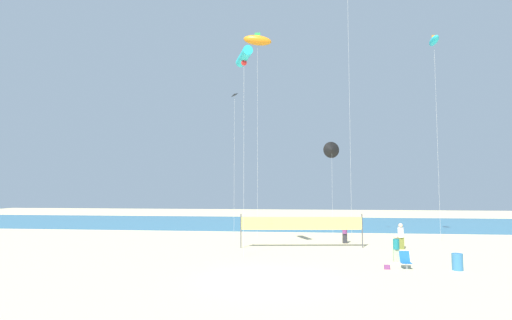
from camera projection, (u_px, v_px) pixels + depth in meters
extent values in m
plane|color=beige|center=(269.00, 280.00, 18.07)|extent=(120.00, 120.00, 0.00)
cube|color=teal|center=(287.00, 223.00, 47.61)|extent=(120.00, 20.00, 0.01)
cube|color=#99B28C|center=(396.00, 255.00, 22.56)|extent=(0.34, 0.20, 0.71)
cylinder|color=#19727A|center=(396.00, 244.00, 22.60)|extent=(0.36, 0.36, 0.59)
sphere|color=beige|center=(396.00, 237.00, 22.63)|extent=(0.26, 0.26, 0.26)
cube|color=#2D2D33|center=(345.00, 238.00, 30.08)|extent=(0.35, 0.21, 0.73)
cylinder|color=#7A3872|center=(345.00, 230.00, 30.12)|extent=(0.37, 0.37, 0.60)
sphere|color=beige|center=(345.00, 224.00, 30.16)|extent=(0.27, 0.27, 0.27)
cube|color=olive|center=(401.00, 243.00, 27.21)|extent=(0.39, 0.23, 0.81)
cylinder|color=white|center=(401.00, 232.00, 27.27)|extent=(0.41, 0.41, 0.67)
sphere|color=beige|center=(401.00, 225.00, 27.30)|extent=(0.30, 0.30, 0.30)
cube|color=#1959B2|center=(406.00, 263.00, 20.49)|extent=(0.52, 0.48, 0.03)
cube|color=#1959B2|center=(405.00, 256.00, 20.80)|extent=(0.52, 0.23, 0.57)
cylinder|color=silver|center=(407.00, 267.00, 20.34)|extent=(0.03, 0.03, 0.32)
cylinder|color=silver|center=(405.00, 265.00, 20.62)|extent=(0.03, 0.03, 0.32)
cylinder|color=teal|center=(457.00, 262.00, 20.17)|extent=(0.55, 0.55, 0.87)
cylinder|color=#4C4C51|center=(241.00, 231.00, 27.81)|extent=(0.08, 0.08, 2.40)
cylinder|color=#4C4C51|center=(362.00, 231.00, 27.94)|extent=(0.08, 0.08, 2.40)
cube|color=#EAE566|center=(302.00, 223.00, 27.91)|extent=(8.62, 1.10, 0.90)
cube|color=#7A3872|center=(387.00, 267.00, 20.39)|extent=(0.29, 0.15, 0.24)
cylinder|color=silver|center=(332.00, 192.00, 35.49)|extent=(0.01, 0.01, 7.75)
cone|color=black|center=(332.00, 150.00, 35.77)|extent=(1.52, 0.59, 1.50)
cylinder|color=silver|center=(257.00, 136.00, 35.19)|extent=(0.01, 0.01, 17.80)
ellipsoid|color=orange|center=(257.00, 40.00, 35.84)|extent=(2.72, 1.04, 1.26)
cube|color=green|center=(257.00, 36.00, 35.87)|extent=(0.52, 0.06, 0.64)
cylinder|color=silver|center=(234.00, 166.00, 32.76)|extent=(0.01, 0.01, 12.15)
pyramid|color=black|center=(234.00, 94.00, 33.20)|extent=(0.61, 0.61, 0.35)
cylinder|color=silver|center=(244.00, 155.00, 24.62)|extent=(0.01, 0.01, 12.68)
cylinder|color=#26BFCC|center=(244.00, 57.00, 25.08)|extent=(1.43, 2.60, 0.61)
sphere|color=red|center=(244.00, 63.00, 25.05)|extent=(0.37, 0.37, 0.37)
cylinder|color=silver|center=(437.00, 139.00, 31.28)|extent=(0.01, 0.01, 16.27)
ellipsoid|color=#26BFCC|center=(434.00, 41.00, 31.87)|extent=(0.59, 1.69, 0.71)
cube|color=orange|center=(434.00, 38.00, 31.89)|extent=(0.33, 0.06, 0.41)
cylinder|color=silver|center=(350.00, 117.00, 29.49)|extent=(0.01, 0.01, 19.26)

